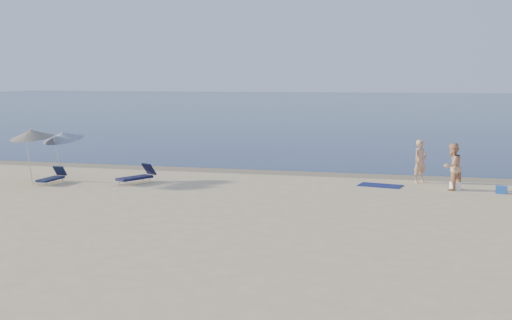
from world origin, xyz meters
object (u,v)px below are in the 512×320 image
Objects in this scene: person_right at (452,167)px; blue_cooler at (501,190)px; umbrella_near at (63,136)px; person_left at (420,161)px.

person_right is 1.99m from blue_cooler.
umbrella_near is (-16.00, -1.46, 0.97)m from person_right.
umbrella_near reaches higher than person_right.
person_right is at bearing 21.30° from umbrella_near.
umbrella_near reaches higher than person_left.
person_right reaches higher than person_left.
blue_cooler is at bearing -78.09° from person_left.
person_right reaches higher than blue_cooler.
person_left is 15.12m from umbrella_near.
blue_cooler is 17.91m from umbrella_near.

